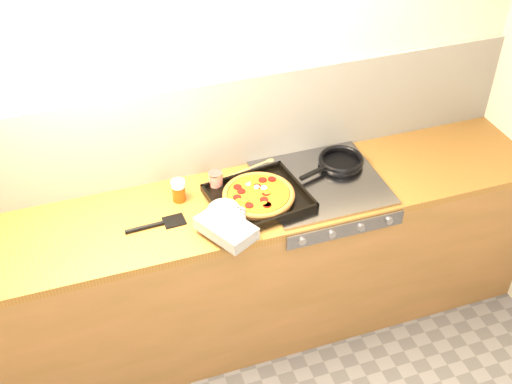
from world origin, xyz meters
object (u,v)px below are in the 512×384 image
object	(u,v)px
juice_glass	(179,191)
pizza_on_tray	(249,203)
tomato_can	(216,181)
frying_pan	(340,161)

from	to	relation	value
juice_glass	pizza_on_tray	bearing A→B (deg)	-32.67
pizza_on_tray	juice_glass	size ratio (longest dim) A/B	5.30
pizza_on_tray	tomato_can	distance (m)	0.24
juice_glass	tomato_can	bearing A→B (deg)	7.86
tomato_can	juice_glass	size ratio (longest dim) A/B	0.88
pizza_on_tray	tomato_can	size ratio (longest dim) A/B	6.00
pizza_on_tray	juice_glass	bearing A→B (deg)	147.33
frying_pan	tomato_can	distance (m)	0.66
frying_pan	tomato_can	size ratio (longest dim) A/B	4.10
pizza_on_tray	tomato_can	world-z (taller)	tomato_can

